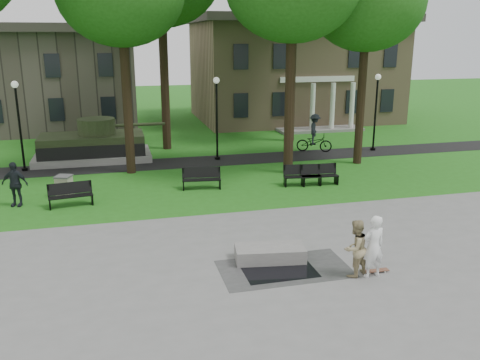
# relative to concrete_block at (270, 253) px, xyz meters

# --- Properties ---
(ground) EXTENTS (120.00, 120.00, 0.00)m
(ground) POSITION_rel_concrete_block_xyz_m (0.71, 1.70, -0.24)
(ground) COLOR #226317
(ground) RESTS_ON ground
(plaza) EXTENTS (22.00, 16.00, 0.02)m
(plaza) POSITION_rel_concrete_block_xyz_m (0.71, -3.30, -0.23)
(plaza) COLOR gray
(plaza) RESTS_ON ground
(footpath) EXTENTS (44.00, 2.60, 0.01)m
(footpath) POSITION_rel_concrete_block_xyz_m (0.71, 13.70, -0.24)
(footpath) COLOR black
(footpath) RESTS_ON ground
(building_right) EXTENTS (17.00, 12.00, 8.60)m
(building_right) POSITION_rel_concrete_block_xyz_m (10.71, 27.70, 4.10)
(building_right) COLOR #9E8460
(building_right) RESTS_ON ground
(building_left) EXTENTS (15.00, 10.00, 7.20)m
(building_left) POSITION_rel_concrete_block_xyz_m (-10.29, 28.20, 3.35)
(building_left) COLOR #4C443D
(building_left) RESTS_ON ground
(tree_3) EXTENTS (6.00, 6.00, 11.19)m
(tree_3) POSITION_rel_concrete_block_xyz_m (8.71, 11.20, 8.35)
(tree_3) COLOR black
(tree_3) RESTS_ON ground
(lamp_left) EXTENTS (0.36, 0.36, 4.73)m
(lamp_left) POSITION_rel_concrete_block_xyz_m (-9.29, 14.00, 2.55)
(lamp_left) COLOR black
(lamp_left) RESTS_ON ground
(lamp_mid) EXTENTS (0.36, 0.36, 4.73)m
(lamp_mid) POSITION_rel_concrete_block_xyz_m (1.21, 14.00, 2.55)
(lamp_mid) COLOR black
(lamp_mid) RESTS_ON ground
(lamp_right) EXTENTS (0.36, 0.36, 4.73)m
(lamp_right) POSITION_rel_concrete_block_xyz_m (11.21, 14.00, 2.55)
(lamp_right) COLOR black
(lamp_right) RESTS_ON ground
(tank_monument) EXTENTS (7.45, 3.40, 2.40)m
(tank_monument) POSITION_rel_concrete_block_xyz_m (-5.75, 15.70, 0.61)
(tank_monument) COLOR gray
(tank_monument) RESTS_ON ground
(puddle) EXTENTS (2.20, 1.20, 0.00)m
(puddle) POSITION_rel_concrete_block_xyz_m (0.04, -0.95, -0.22)
(puddle) COLOR black
(puddle) RESTS_ON plaza
(concrete_block) EXTENTS (2.32, 1.31, 0.45)m
(concrete_block) POSITION_rel_concrete_block_xyz_m (0.00, 0.00, 0.00)
(concrete_block) COLOR gray
(concrete_block) RESTS_ON plaza
(skateboard) EXTENTS (0.78, 0.22, 0.07)m
(skateboard) POSITION_rel_concrete_block_xyz_m (2.86, -1.65, -0.19)
(skateboard) COLOR brown
(skateboard) RESTS_ON plaza
(skateboarder) EXTENTS (0.75, 0.54, 1.92)m
(skateboarder) POSITION_rel_concrete_block_xyz_m (2.58, -1.86, 0.74)
(skateboarder) COLOR white
(skateboarder) RESTS_ON plaza
(friend_watching) EXTENTS (1.04, 0.94, 1.75)m
(friend_watching) POSITION_rel_concrete_block_xyz_m (2.10, -1.66, 0.65)
(friend_watching) COLOR tan
(friend_watching) RESTS_ON plaza
(pedestrian_walker) EXTENTS (1.21, 0.79, 1.91)m
(pedestrian_walker) POSITION_rel_concrete_block_xyz_m (-8.74, 7.86, 0.71)
(pedestrian_walker) COLOR black
(pedestrian_walker) RESTS_ON ground
(cyclist) EXTENTS (2.29, 1.58, 2.35)m
(cyclist) POSITION_rel_concrete_block_xyz_m (7.48, 14.60, 0.71)
(cyclist) COLOR black
(cyclist) RESTS_ON ground
(park_bench_0) EXTENTS (1.85, 0.77, 1.00)m
(park_bench_0) POSITION_rel_concrete_block_xyz_m (-6.49, 7.27, 0.28)
(park_bench_0) COLOR black
(park_bench_0) RESTS_ON ground
(park_bench_1) EXTENTS (1.84, 0.75, 1.00)m
(park_bench_1) POSITION_rel_concrete_block_xyz_m (-0.72, 8.43, 0.28)
(park_bench_1) COLOR black
(park_bench_1) RESTS_ON ground
(park_bench_2) EXTENTS (1.84, 0.76, 1.00)m
(park_bench_2) POSITION_rel_concrete_block_xyz_m (4.06, 7.79, 0.28)
(park_bench_2) COLOR black
(park_bench_2) RESTS_ON ground
(park_bench_3) EXTENTS (1.82, 0.59, 1.00)m
(park_bench_3) POSITION_rel_concrete_block_xyz_m (4.91, 7.68, 0.28)
(park_bench_3) COLOR black
(park_bench_3) RESTS_ON ground
(trash_bin) EXTENTS (0.85, 0.85, 0.96)m
(trash_bin) POSITION_rel_concrete_block_xyz_m (-6.87, 8.73, 0.24)
(trash_bin) COLOR #AFA490
(trash_bin) RESTS_ON ground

